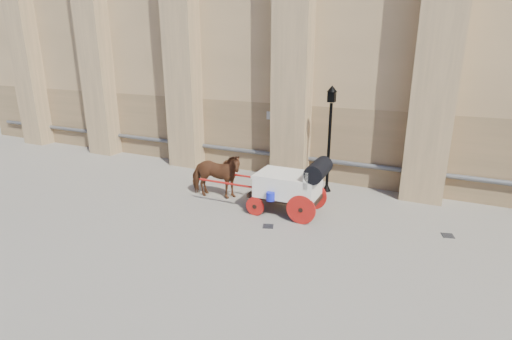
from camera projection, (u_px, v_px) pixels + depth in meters
The scene contains 6 objects.
ground at pixel (279, 216), 12.81m from camera, with size 90.00×90.00×0.00m, color gray.
horse at pixel (216, 175), 14.14m from camera, with size 0.91×1.99×1.68m, color brown.
carriage at pixel (292, 184), 12.75m from camera, with size 4.32×1.55×1.88m.
street_lamp at pixel (329, 137), 14.42m from camera, with size 0.37×0.37×3.92m.
drain_grate_near at pixel (268, 226), 12.10m from camera, with size 0.32×0.32×0.01m, color black.
drain_grate_far at pixel (448, 236), 11.51m from camera, with size 0.32×0.32×0.01m, color black.
Camera 1 is at (4.41, -10.94, 5.27)m, focal length 28.00 mm.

